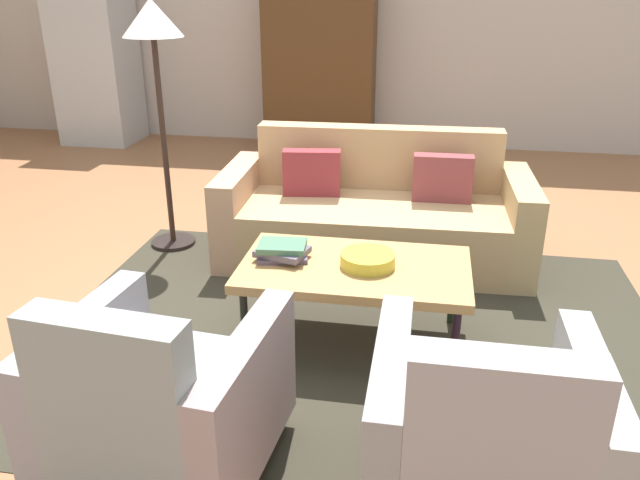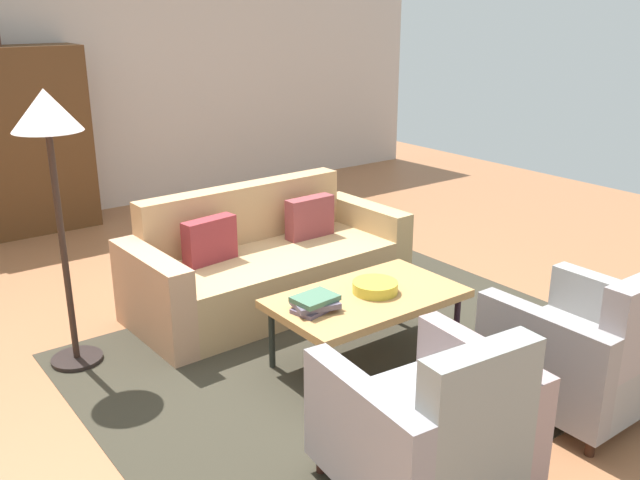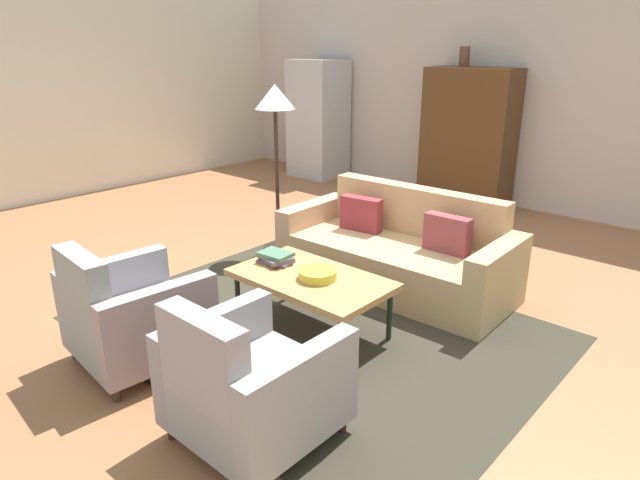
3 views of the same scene
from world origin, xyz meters
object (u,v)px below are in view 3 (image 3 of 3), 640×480
Objects in this scene: fruit_bowl at (318,274)px; armchair_right at (247,388)px; coffee_table at (311,281)px; armchair_left at (129,318)px; couch at (399,254)px; vase_tall at (464,57)px; floor_lamp at (275,113)px; refrigerator at (318,119)px; book_stack at (276,257)px; cabinet at (468,137)px.

armchair_right is at bearing -65.40° from fruit_bowl.
coffee_table is 1.36× the size of armchair_left.
armchair_left is at bearing 73.86° from couch.
fruit_bowl is 4.47m from vase_tall.
floor_lamp reaches higher than couch.
couch is 4.53m from refrigerator.
refrigerator reaches higher than armchair_left.
coffee_table is at bearing -48.58° from refrigerator.
couch is 7.16× the size of book_stack.
cabinet is 1.04m from vase_tall.
cabinet is (-0.90, 2.90, 0.61)m from couch.
armchair_left is 0.51× the size of floor_lamp.
book_stack is at bearing 178.16° from coffee_table.
fruit_bowl is 0.16× the size of cabinet.
book_stack is 1.17× the size of vase_tall.
refrigerator is (-4.11, 5.15, 0.58)m from armchair_right.
vase_tall is (-0.66, 4.07, 1.43)m from book_stack.
armchair_left is at bearing -60.55° from refrigerator.
cabinet is (-0.51, 4.07, 0.40)m from book_stack.
book_stack is at bearing 178.43° from fruit_bowl.
book_stack is 1.81m from floor_lamp.
cabinet is 2.61m from refrigerator.
fruit_bowl is 0.17× the size of floor_lamp.
cabinet is at bearing 2.29° from refrigerator.
book_stack is (0.21, 1.18, 0.16)m from armchair_left.
armchair_left is 0.49× the size of cabinet.
floor_lamp reaches higher than coffee_table.
floor_lamp reaches higher than armchair_right.
armchair_right is 5.73m from vase_tall.
cabinet is (-0.90, 4.09, 0.48)m from coffee_table.
fruit_bowl is at bearing 91.57° from couch.
armchair_right is (1.21, -0.00, 0.00)m from armchair_left.
floor_lamp is (2.02, -2.89, 0.52)m from refrigerator.
cabinet is (-0.30, 5.25, 0.56)m from armchair_left.
refrigerator reaches higher than couch.
couch reaches higher than book_stack.
vase_tall is at bearing 105.33° from fruit_bowl.
armchair_left reaches higher than coffee_table.
book_stack is at bearing -80.79° from vase_tall.
fruit_bowl is (-0.53, 1.17, 0.15)m from armchair_right.
vase_tall is (-1.12, 4.08, 1.44)m from fruit_bowl.
floor_lamp is (-1.49, 1.10, 1.03)m from coffee_table.
couch is 1.19m from coffee_table.
refrigerator is 1.08× the size of floor_lamp.
armchair_right is at bearing -47.28° from floor_lamp.
coffee_table is at bearing 117.11° from armchair_right.
vase_tall is (-1.05, 2.90, 1.64)m from couch.
armchair_left is at bearing 179.87° from armchair_right.
armchair_right is 0.48× the size of refrigerator.
book_stack is (-0.46, 0.01, 0.01)m from fruit_bowl.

